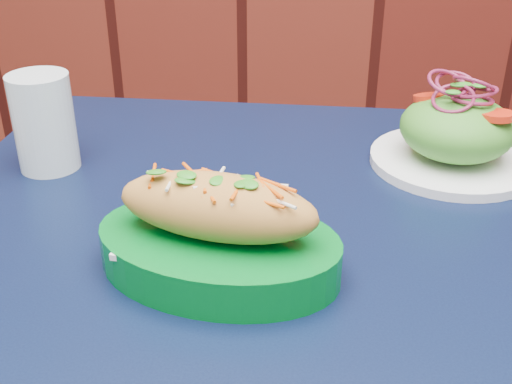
# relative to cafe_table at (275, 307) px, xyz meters

# --- Properties ---
(cafe_table) EXTENTS (0.81, 0.81, 0.75)m
(cafe_table) POSITION_rel_cafe_table_xyz_m (0.00, 0.00, 0.00)
(cafe_table) COLOR black
(cafe_table) RESTS_ON ground
(banh_mi_basket) EXTENTS (0.26, 0.19, 0.11)m
(banh_mi_basket) POSITION_rel_cafe_table_xyz_m (-0.05, -0.06, 0.13)
(banh_mi_basket) COLOR #00671E
(banh_mi_basket) RESTS_ON cafe_table
(salad_plate) EXTENTS (0.21, 0.21, 0.12)m
(salad_plate) POSITION_rel_cafe_table_xyz_m (0.21, 0.20, 0.13)
(salad_plate) COLOR white
(salad_plate) RESTS_ON cafe_table
(water_glass) EXTENTS (0.07, 0.07, 0.12)m
(water_glass) POSITION_rel_cafe_table_xyz_m (-0.30, 0.14, 0.15)
(water_glass) COLOR silver
(water_glass) RESTS_ON cafe_table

